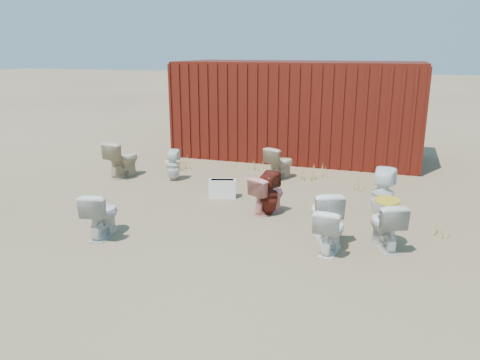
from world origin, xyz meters
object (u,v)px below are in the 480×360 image
(toilet_back_a, at_px, (173,165))
(toilet_back_beige_right, at_px, (280,163))
(toilet_front_maroon, at_px, (268,194))
(toilet_back_yellowlid, at_px, (385,225))
(toilet_back_e, at_px, (383,193))
(shipping_container, at_px, (298,110))
(toilet_front_pink, at_px, (268,195))
(toilet_front_e, at_px, (330,230))
(toilet_front_a, at_px, (102,214))
(toilet_front_c, at_px, (324,214))
(loose_tank, at_px, (222,189))
(toilet_back_beige_left, at_px, (123,159))

(toilet_back_a, bearing_deg, toilet_back_beige_right, -173.97)
(toilet_front_maroon, bearing_deg, toilet_back_yellowlid, 170.14)
(toilet_back_a, relative_size, toilet_back_e, 0.79)
(shipping_container, relative_size, toilet_back_yellowlid, 8.80)
(toilet_front_pink, bearing_deg, toilet_back_yellowlid, -176.25)
(toilet_back_e, bearing_deg, toilet_back_a, -4.87)
(toilet_back_yellowlid, bearing_deg, toilet_front_e, 4.81)
(toilet_front_a, distance_m, toilet_back_yellowlid, 4.08)
(toilet_front_pink, xyz_separation_m, toilet_back_e, (1.84, 0.39, 0.09))
(toilet_front_c, relative_size, toilet_back_beige_right, 1.07)
(toilet_back_beige_right, distance_m, loose_tank, 1.80)
(shipping_container, height_order, toilet_back_yellowlid, shipping_container)
(toilet_front_maroon, xyz_separation_m, toilet_back_yellowlid, (1.90, -0.79, -0.02))
(loose_tank, bearing_deg, shipping_container, 64.09)
(toilet_front_a, distance_m, toilet_front_e, 3.32)
(shipping_container, distance_m, toilet_back_a, 3.86)
(toilet_front_c, bearing_deg, loose_tank, -55.52)
(toilet_back_a, bearing_deg, toilet_back_e, 151.06)
(shipping_container, relative_size, toilet_front_a, 8.60)
(toilet_back_yellowlid, bearing_deg, toilet_back_a, -51.19)
(toilet_back_a, distance_m, toilet_back_beige_right, 2.28)
(toilet_front_pink, distance_m, toilet_back_beige_left, 3.84)
(toilet_front_e, height_order, toilet_back_yellowlid, toilet_back_yellowlid)
(toilet_front_e, xyz_separation_m, toilet_back_beige_left, (-4.85, 2.53, 0.08))
(toilet_front_pink, bearing_deg, toilet_front_maroon, 137.05)
(toilet_back_a, height_order, toilet_back_beige_right, toilet_back_beige_right)
(toilet_front_a, height_order, toilet_front_c, toilet_front_c)
(toilet_back_beige_right, xyz_separation_m, loose_tank, (-0.69, -1.66, -0.17))
(shipping_container, height_order, toilet_back_a, shipping_container)
(toilet_back_beige_left, relative_size, toilet_back_e, 0.95)
(toilet_front_maroon, height_order, toilet_back_yellowlid, toilet_front_maroon)
(toilet_front_a, height_order, toilet_front_maroon, toilet_front_maroon)
(toilet_back_beige_left, bearing_deg, toilet_front_c, 169.25)
(toilet_back_beige_left, distance_m, toilet_back_beige_right, 3.41)
(shipping_container, distance_m, toilet_back_yellowlid, 6.00)
(toilet_front_pink, relative_size, toilet_back_e, 0.78)
(shipping_container, distance_m, toilet_back_beige_right, 2.50)
(shipping_container, relative_size, toilet_front_maroon, 8.21)
(toilet_front_a, distance_m, toilet_back_beige_left, 3.43)
(toilet_front_c, xyz_separation_m, toilet_front_e, (0.16, -0.47, -0.05))
(toilet_back_yellowlid, bearing_deg, toilet_back_beige_right, -77.91)
(toilet_front_maroon, xyz_separation_m, toilet_back_e, (1.81, 0.46, 0.05))
(shipping_container, relative_size, loose_tank, 12.00)
(toilet_front_maroon, distance_m, toilet_back_a, 2.86)
(toilet_front_c, height_order, toilet_back_beige_left, toilet_back_beige_left)
(toilet_back_beige_left, bearing_deg, toilet_front_maroon, 172.67)
(toilet_back_beige_left, distance_m, toilet_back_e, 5.53)
(toilet_front_maroon, xyz_separation_m, toilet_back_beige_right, (-0.37, 2.29, -0.02))
(toilet_front_e, bearing_deg, toilet_back_a, -28.16)
(toilet_back_a, xyz_separation_m, toilet_back_yellowlid, (4.38, -2.22, 0.01))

